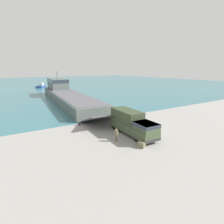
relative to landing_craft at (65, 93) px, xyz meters
The scene contains 10 objects.
ground_plane 30.89m from the landing_craft, 85.85° to the right, with size 240.00×240.00×0.00m, color gray.
water_surface 66.36m from the landing_craft, 88.07° to the left, with size 240.00×180.00×0.01m, color #336B75.
landing_craft is the anchor object (origin of this frame).
military_truck 32.05m from the landing_craft, 90.60° to the right, with size 2.67×8.30×3.17m.
soldier_on_ramp 33.20m from the landing_craft, 96.05° to the right, with size 0.42×0.50×1.66m.
moored_boat_a 39.12m from the landing_craft, 89.98° to the left, with size 5.41×6.39×2.17m.
mooring_bollard 25.30m from the landing_craft, 101.75° to the right, with size 0.36×0.36×0.74m.
cargo_crate 36.03m from the landing_craft, 93.06° to the right, with size 0.68×0.81×0.68m, color #6B664C.
shoreline_rock_a 26.01m from the landing_craft, 72.03° to the right, with size 1.05×1.05×1.05m, color #66605B.
shoreline_rock_b 25.52m from the landing_craft, 72.22° to the right, with size 1.29×1.29×1.29m, color #66605B.
Camera 1 is at (-16.67, -19.28, 8.79)m, focal length 28.00 mm.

